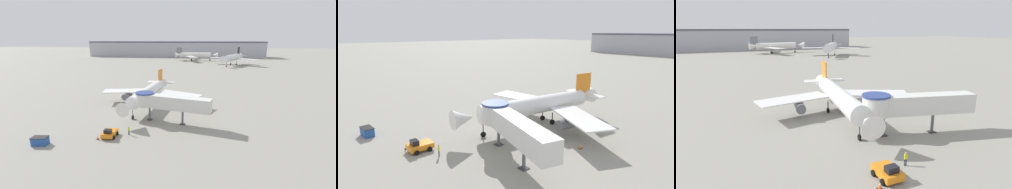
# 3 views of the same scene
# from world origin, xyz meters

# --- Properties ---
(ground_plane) EXTENTS (800.00, 800.00, 0.00)m
(ground_plane) POSITION_xyz_m (0.00, 0.00, 0.00)
(ground_plane) COLOR gray
(main_airplane) EXTENTS (28.63, 30.29, 8.49)m
(main_airplane) POSITION_xyz_m (-0.63, 2.99, 3.62)
(main_airplane) COLOR white
(main_airplane) RESTS_ON ground_plane
(jet_bridge) EXTENTS (16.80, 6.86, 6.29)m
(jet_bridge) POSITION_xyz_m (5.74, -9.20, 4.61)
(jet_bridge) COLOR silver
(jet_bridge) RESTS_ON ground_plane
(pushback_tug_orange) EXTENTS (2.56, 3.38, 1.78)m
(pushback_tug_orange) POSITION_xyz_m (-3.70, -18.21, 0.77)
(pushback_tug_orange) COLOR orange
(pushback_tug_orange) RESTS_ON ground_plane
(service_container_blue) EXTENTS (2.83, 1.82, 1.44)m
(service_container_blue) POSITION_xyz_m (-14.42, -22.74, 0.72)
(service_container_blue) COLOR #234C9E
(service_container_blue) RESTS_ON ground_plane
(traffic_cone_apron_front) EXTENTS (0.51, 0.51, 0.83)m
(traffic_cone_apron_front) POSITION_xyz_m (-5.44, -19.52, 0.40)
(traffic_cone_apron_front) COLOR black
(traffic_cone_apron_front) RESTS_ON ground_plane
(traffic_cone_starboard_wing) EXTENTS (0.50, 0.50, 0.82)m
(traffic_cone_starboard_wing) POSITION_xyz_m (10.40, 0.18, 0.40)
(traffic_cone_starboard_wing) COLOR black
(traffic_cone_starboard_wing) RESTS_ON ground_plane
(ground_crew_marshaller) EXTENTS (0.36, 0.26, 1.70)m
(ground_crew_marshaller) POSITION_xyz_m (-0.39, -16.79, 0.98)
(ground_crew_marshaller) COLOR #1E2338
(ground_crew_marshaller) RESTS_ON ground_plane
(background_jet_black_tail) EXTENTS (31.57, 31.34, 11.94)m
(background_jet_black_tail) POSITION_xyz_m (36.20, 103.01, 5.21)
(background_jet_black_tail) COLOR silver
(background_jet_black_tail) RESTS_ON ground_plane
(background_jet_gray_tail) EXTENTS (34.78, 39.20, 10.67)m
(background_jet_gray_tail) POSITION_xyz_m (9.75, 133.66, 4.67)
(background_jet_gray_tail) COLOR white
(background_jet_gray_tail) RESTS_ON ground_plane
(terminal_building) EXTENTS (170.72, 24.74, 15.03)m
(terminal_building) POSITION_xyz_m (-10.21, 175.00, 7.53)
(terminal_building) COLOR #A8A8B2
(terminal_building) RESTS_ON ground_plane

